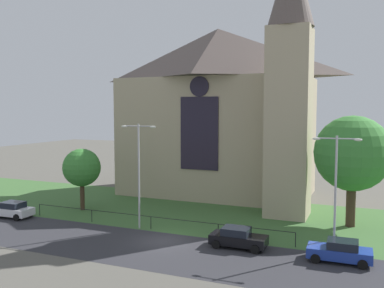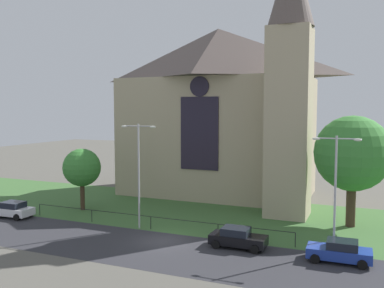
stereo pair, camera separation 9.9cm
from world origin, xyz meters
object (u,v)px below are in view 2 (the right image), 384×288
(church_building, at_px, (222,110))
(parked_car_black, at_px, (238,238))
(streetlamp_near, at_px, (139,163))
(tree_right_far, at_px, (352,154))
(parked_car_white, at_px, (12,210))
(streetlamp_far, at_px, (336,179))
(parked_car_blue, at_px, (340,251))
(tree_left_near, at_px, (82,168))

(church_building, xyz_separation_m, parked_car_black, (7.55, -18.43, -9.53))
(parked_car_black, bearing_deg, streetlamp_near, 169.68)
(church_building, distance_m, tree_right_far, 17.96)
(streetlamp_near, xyz_separation_m, parked_car_white, (-13.15, -1.49, -4.96))
(church_building, distance_m, parked_car_black, 22.08)
(church_building, xyz_separation_m, tree_right_far, (15.06, -9.00, -3.82))
(streetlamp_near, xyz_separation_m, streetlamp_far, (16.11, 0.00, -0.35))
(parked_car_black, distance_m, parked_car_blue, 7.24)
(church_building, relative_size, tree_right_far, 2.65)
(streetlamp_near, bearing_deg, tree_right_far, 24.66)
(parked_car_white, distance_m, parked_car_blue, 29.79)
(tree_left_near, bearing_deg, church_building, 50.85)
(parked_car_blue, bearing_deg, church_building, -52.95)
(church_building, relative_size, parked_car_black, 6.18)
(tree_left_near, xyz_separation_m, parked_car_blue, (25.45, -5.55, -3.62))
(parked_car_blue, bearing_deg, tree_right_far, -93.00)
(tree_right_far, xyz_separation_m, parked_car_white, (-30.07, -9.25, -5.71))
(tree_left_near, bearing_deg, parked_car_blue, -12.30)
(parked_car_blue, bearing_deg, tree_left_near, -13.65)
(tree_left_near, distance_m, streetlamp_near, 9.64)
(tree_right_far, bearing_deg, church_building, 149.14)
(streetlamp_far, xyz_separation_m, parked_car_white, (-29.26, -1.49, -4.62))
(streetlamp_near, height_order, streetlamp_far, streetlamp_near)
(tree_left_near, relative_size, parked_car_blue, 1.49)
(streetlamp_near, height_order, parked_car_black, streetlamp_near)
(church_building, bearing_deg, parked_car_black, -67.72)
(parked_car_blue, bearing_deg, streetlamp_near, -7.82)
(tree_right_far, height_order, tree_left_near, tree_right_far)
(tree_right_far, xyz_separation_m, streetlamp_near, (-16.91, -7.77, -0.75))
(streetlamp_far, height_order, parked_car_white, streetlamp_far)
(church_building, bearing_deg, parked_car_white, -129.42)
(parked_car_white, height_order, parked_car_blue, same)
(tree_left_near, distance_m, parked_car_blue, 26.30)
(church_building, distance_m, parked_car_blue, 25.64)
(streetlamp_near, bearing_deg, tree_left_near, 157.44)
(tree_right_far, height_order, parked_car_blue, tree_right_far)
(streetlamp_far, distance_m, parked_car_black, 8.31)
(tree_right_far, relative_size, streetlamp_far, 1.16)
(parked_car_white, bearing_deg, streetlamp_far, -178.98)
(tree_right_far, distance_m, streetlamp_near, 18.63)
(tree_left_near, height_order, parked_car_black, tree_left_near)
(streetlamp_near, height_order, parked_car_blue, streetlamp_near)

